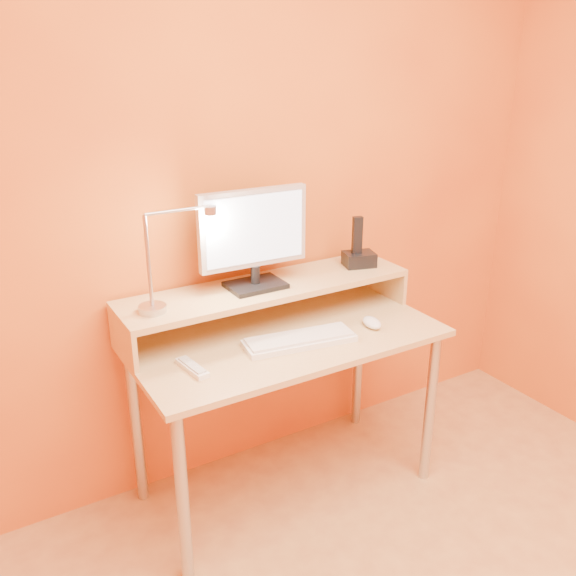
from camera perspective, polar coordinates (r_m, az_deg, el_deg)
wall_back at (r=2.46m, az=-3.98°, el=9.62°), size 3.00×0.04×2.50m
desk_leg_fl at (r=2.18m, az=-9.83°, el=-19.02°), size 0.04×0.04×0.69m
desk_leg_fr at (r=2.67m, az=13.14°, el=-10.94°), size 0.04×0.04×0.69m
desk_leg_bl at (r=2.56m, az=-14.00°, el=-12.46°), size 0.04×0.04×0.69m
desk_leg_br at (r=2.99m, az=6.59°, el=-6.72°), size 0.04×0.04×0.69m
desk_lower at (r=2.37m, az=-0.13°, el=-4.71°), size 1.20×0.60×0.02m
shelf_riser_left at (r=2.26m, az=-15.22°, el=-4.63°), size 0.02×0.30×0.14m
shelf_riser_right at (r=2.76m, az=8.89°, el=0.75°), size 0.02×0.30×0.14m
desk_shelf at (r=2.42m, az=-1.93°, el=0.03°), size 1.20×0.30×0.02m
monitor_foot at (r=2.39m, az=-3.06°, el=0.28°), size 0.22×0.16×0.02m
monitor_neck at (r=2.38m, az=-3.08°, el=1.27°), size 0.04×0.04×0.07m
monitor_panel at (r=2.33m, az=-3.29°, el=5.62°), size 0.44×0.05×0.30m
monitor_back at (r=2.35m, az=-3.55°, el=5.75°), size 0.40×0.03×0.25m
monitor_screen at (r=2.31m, az=-3.07°, el=5.52°), size 0.40×0.02×0.26m
lamp_base at (r=2.21m, az=-12.57°, el=-1.91°), size 0.10×0.10×0.02m
lamp_post at (r=2.15m, az=-12.94°, el=2.44°), size 0.01×0.01×0.33m
lamp_arm at (r=2.14m, az=-10.24°, el=7.17°), size 0.24×0.01×0.01m
lamp_head at (r=2.19m, az=-7.27°, el=7.23°), size 0.04×0.04×0.03m
lamp_bulb at (r=2.19m, az=-7.25°, el=6.83°), size 0.03×0.03×0.00m
phone_dock at (r=2.64m, az=6.66°, el=2.70°), size 0.15×0.13×0.06m
phone_handset at (r=2.60m, az=6.50°, el=4.94°), size 0.05×0.04×0.16m
phone_led at (r=2.63m, az=8.11°, el=2.54°), size 0.01×0.00×0.04m
keyboard at (r=2.29m, az=1.09°, el=-4.96°), size 0.44×0.20×0.02m
mouse at (r=2.45m, az=7.86°, el=-3.22°), size 0.08×0.12×0.04m
remote_control at (r=2.14m, az=-8.96°, el=-7.40°), size 0.06×0.17×0.02m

